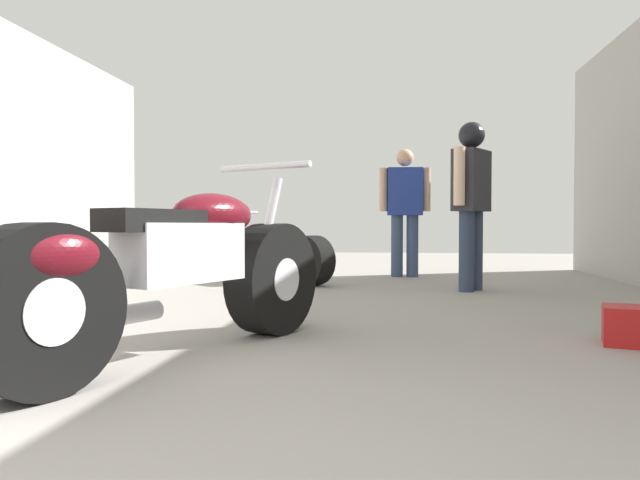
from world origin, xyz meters
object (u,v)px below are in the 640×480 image
Objects in this scene: mechanic_in_blue at (405,205)px; motorcycle_black_naked at (273,253)px; mechanic_with_helmet at (471,190)px; motorcycle_maroon_cruiser at (175,272)px.

motorcycle_black_naked is at bearing -149.38° from mechanic_in_blue.
mechanic_in_blue is at bearing 112.82° from mechanic_with_helmet.
mechanic_with_helmet is (0.63, -1.49, 0.09)m from mechanic_in_blue.
mechanic_in_blue reaches higher than motorcycle_black_naked.
motorcycle_black_naked is 1.84m from mechanic_in_blue.
motorcycle_maroon_cruiser is at bearing -119.16° from mechanic_with_helmet.
mechanic_with_helmet is at bearing -15.82° from motorcycle_black_naked.
motorcycle_maroon_cruiser is 3.82m from motorcycle_black_naked.
mechanic_in_blue reaches higher than motorcycle_maroon_cruiser.
mechanic_with_helmet reaches higher than motorcycle_maroon_cruiser.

